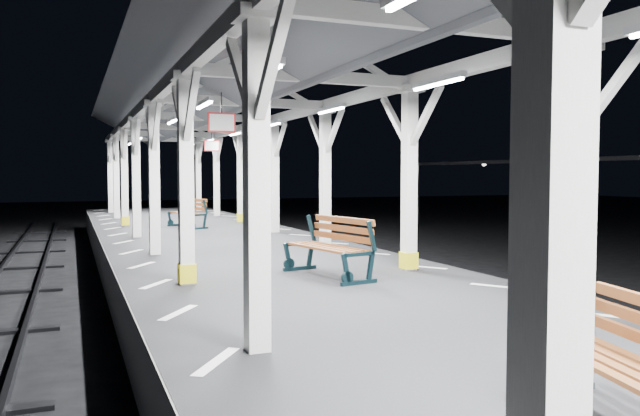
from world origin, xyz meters
TOP-DOWN VIEW (x-y plane):
  - ground at (0.00, 0.00)m, footprint 120.00×120.00m
  - platform at (0.00, 0.00)m, footprint 6.00×50.00m
  - hazard_stripes_left at (-2.45, 0.00)m, footprint 1.00×48.00m
  - hazard_stripes_right at (2.45, 0.00)m, footprint 1.00×48.00m
  - track_right at (5.00, 0.00)m, footprint 2.20×60.00m
  - canopy at (0.00, -0.02)m, footprint 5.40×49.00m
  - bench_near at (-0.14, -4.78)m, footprint 0.94×1.73m
  - bench_mid at (0.44, 1.87)m, footprint 1.04×1.96m
  - bench_far at (-0.06, 12.69)m, footprint 1.08×1.86m

SIDE VIEW (x-z plane):
  - ground at x=0.00m, z-range 0.00..0.00m
  - track_right at x=5.00m, z-range 0.00..0.16m
  - platform at x=0.00m, z-range 0.00..1.00m
  - hazard_stripes_left at x=-2.45m, z-range 1.00..1.01m
  - hazard_stripes_right at x=2.45m, z-range 1.00..1.01m
  - bench_near at x=-0.14m, z-range 1.03..1.92m
  - bench_far at x=-0.06m, z-range 1.03..1.98m
  - bench_mid at x=0.44m, z-range 1.03..2.04m
  - canopy at x=0.00m, z-range 2.24..6.89m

